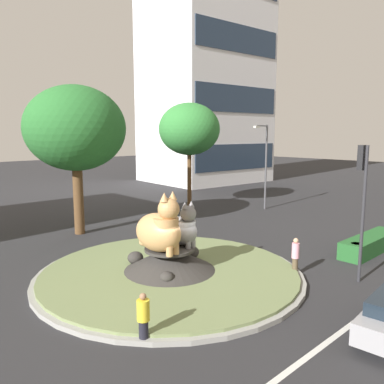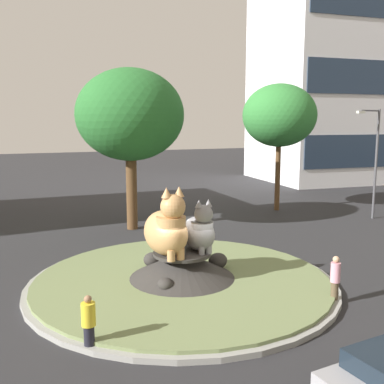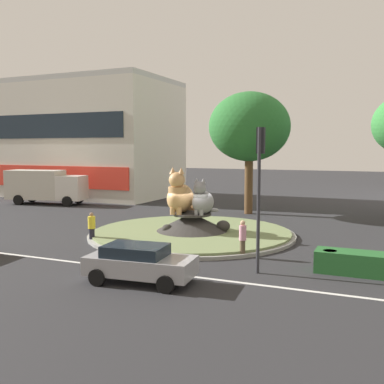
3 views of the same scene
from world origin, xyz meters
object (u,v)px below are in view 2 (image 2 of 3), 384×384
at_px(streetlight_arm, 374,156).
at_px(second_tree_near_tower, 279,116).
at_px(cat_statue_grey, 199,231).
at_px(broadleaf_tree_behind_island, 130,115).
at_px(cat_statue_calico, 167,230).
at_px(pedestrian_yellow_shirt, 89,322).
at_px(office_tower, 333,14).
at_px(pedestrian_pink_shirt, 335,279).

bearing_deg(streetlight_arm, second_tree_near_tower, -59.07).
distance_m(cat_statue_grey, broadleaf_tree_behind_island, 10.81).
bearing_deg(cat_statue_calico, pedestrian_yellow_shirt, -51.37).
bearing_deg(pedestrian_yellow_shirt, cat_statue_calico, 172.60).
height_order(cat_statue_grey, office_tower, office_tower).
bearing_deg(pedestrian_yellow_shirt, broadleaf_tree_behind_island, -162.46).
distance_m(office_tower, streetlight_arm, 24.71).
height_order(cat_statue_grey, broadleaf_tree_behind_island, broadleaf_tree_behind_island).
distance_m(cat_statue_calico, second_tree_near_tower, 17.51).
distance_m(second_tree_near_tower, streetlight_arm, 6.85).
height_order(cat_statue_calico, broadleaf_tree_behind_island, broadleaf_tree_behind_island).
height_order(second_tree_near_tower, streetlight_arm, second_tree_near_tower).
distance_m(cat_statue_calico, broadleaf_tree_behind_island, 10.91).
bearing_deg(second_tree_near_tower, broadleaf_tree_behind_island, -171.63).
relative_size(cat_statue_grey, office_tower, 0.06).
bearing_deg(office_tower, cat_statue_grey, -132.06).
distance_m(office_tower, pedestrian_yellow_shirt, 44.81).
bearing_deg(streetlight_arm, pedestrian_yellow_shirt, 18.75).
relative_size(office_tower, pedestrian_pink_shirt, 20.16).
distance_m(broadleaf_tree_behind_island, streetlight_arm, 15.70).
bearing_deg(pedestrian_pink_shirt, pedestrian_yellow_shirt, -144.30).
height_order(office_tower, pedestrian_pink_shirt, office_tower).
height_order(cat_statue_calico, pedestrian_yellow_shirt, cat_statue_calico).
height_order(broadleaf_tree_behind_island, pedestrian_yellow_shirt, broadleaf_tree_behind_island).
bearing_deg(pedestrian_yellow_shirt, second_tree_near_tower, 170.76).
height_order(broadleaf_tree_behind_island, streetlight_arm, broadleaf_tree_behind_island).
distance_m(broadleaf_tree_behind_island, pedestrian_yellow_shirt, 15.51).
height_order(cat_statue_calico, cat_statue_grey, cat_statue_calico).
height_order(cat_statue_grey, pedestrian_yellow_shirt, cat_statue_grey).
xyz_separation_m(cat_statue_grey, streetlight_arm, (15.05, 6.53, 2.03)).
xyz_separation_m(pedestrian_pink_shirt, pedestrian_yellow_shirt, (-8.45, -0.01, -0.08)).
relative_size(cat_statue_calico, office_tower, 0.08).
bearing_deg(office_tower, pedestrian_yellow_shirt, -132.98).
relative_size(cat_statue_grey, streetlight_arm, 0.30).
xyz_separation_m(cat_statue_calico, office_tower, (27.14, 24.49, 15.13)).
relative_size(cat_statue_calico, second_tree_near_tower, 0.31).
distance_m(streetlight_arm, pedestrian_pink_shirt, 15.77).
bearing_deg(cat_statue_calico, second_tree_near_tower, 126.24).
height_order(pedestrian_pink_shirt, pedestrian_yellow_shirt, pedestrian_pink_shirt).
bearing_deg(cat_statue_grey, pedestrian_yellow_shirt, -53.87).
height_order(streetlight_arm, pedestrian_pink_shirt, streetlight_arm).
bearing_deg(pedestrian_yellow_shirt, pedestrian_pink_shirt, 127.30).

